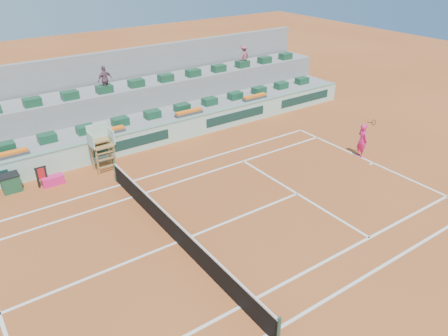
{
  "coord_description": "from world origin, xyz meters",
  "views": [
    {
      "loc": [
        -6.34,
        -12.28,
        10.44
      ],
      "look_at": [
        4.0,
        2.5,
        1.0
      ],
      "focal_mm": 35.0,
      "sensor_mm": 36.0,
      "label": 1
    }
  ],
  "objects_px": {
    "player_bag": "(53,180)",
    "tennis_player": "(362,140)",
    "umpire_chair": "(101,142)",
    "drink_cooler_a": "(11,183)"
  },
  "relations": [
    {
      "from": "player_bag",
      "to": "drink_cooler_a",
      "type": "bearing_deg",
      "value": 163.45
    },
    {
      "from": "player_bag",
      "to": "drink_cooler_a",
      "type": "height_order",
      "value": "drink_cooler_a"
    },
    {
      "from": "drink_cooler_a",
      "to": "tennis_player",
      "type": "relative_size",
      "value": 0.37
    },
    {
      "from": "drink_cooler_a",
      "to": "umpire_chair",
      "type": "bearing_deg",
      "value": -5.16
    },
    {
      "from": "umpire_chair",
      "to": "tennis_player",
      "type": "height_order",
      "value": "umpire_chair"
    },
    {
      "from": "umpire_chair",
      "to": "drink_cooler_a",
      "type": "relative_size",
      "value": 2.83
    },
    {
      "from": "player_bag",
      "to": "tennis_player",
      "type": "xyz_separation_m",
      "value": [
        14.58,
        -6.39,
        0.72
      ]
    },
    {
      "from": "player_bag",
      "to": "tennis_player",
      "type": "distance_m",
      "value": 15.94
    },
    {
      "from": "drink_cooler_a",
      "to": "tennis_player",
      "type": "height_order",
      "value": "tennis_player"
    },
    {
      "from": "drink_cooler_a",
      "to": "tennis_player",
      "type": "distance_m",
      "value": 17.74
    }
  ]
}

